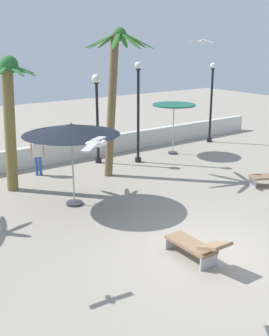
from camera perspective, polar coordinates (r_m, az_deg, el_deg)
ground_plane at (r=11.29m, az=10.63°, el=-11.05°), size 56.00×56.00×0.00m
boundary_wall at (r=18.90m, az=-11.60°, el=1.85°), size 25.20×0.30×0.88m
patio_umbrella_0 at (r=13.49m, az=-8.58°, el=5.13°), size 3.11×3.11×2.77m
patio_umbrella_1 at (r=19.92m, az=5.36°, el=8.07°), size 2.01×2.01×2.47m
palm_tree_1 at (r=15.38m, az=-16.56°, el=7.68°), size 2.02×2.02×4.77m
palm_tree_2 at (r=16.50m, az=-2.79°, el=11.14°), size 2.74×2.74×5.72m
lamp_post_0 at (r=22.64m, az=10.37°, el=9.16°), size 0.31×0.31×4.15m
lamp_post_1 at (r=18.35m, az=-5.10°, el=8.22°), size 0.39×0.39×3.89m
lamp_post_2 at (r=18.38m, az=0.51°, el=8.23°), size 0.32×0.32×4.38m
lounge_chair_0 at (r=10.62m, az=8.44°, el=-10.36°), size 0.58×1.85×0.81m
guest_0 at (r=17.24m, az=-12.99°, el=2.03°), size 0.53×0.35×1.56m
seagull_0 at (r=16.26m, az=9.16°, el=16.57°), size 0.44×0.96×0.15m
seagull_1 at (r=7.27m, az=-5.32°, el=3.35°), size 0.98×1.01×0.14m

